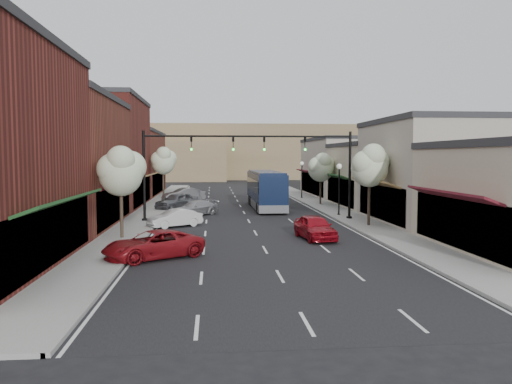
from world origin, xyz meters
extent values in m
plane|color=black|center=(0.00, 0.00, 0.00)|extent=(160.00, 160.00, 0.00)
cube|color=gray|center=(-8.40, 18.50, 0.07)|extent=(2.80, 73.00, 0.15)
cube|color=gray|center=(8.40, 18.50, 0.07)|extent=(2.80, 73.00, 0.15)
cube|color=gray|center=(-7.00, 18.50, 0.07)|extent=(0.25, 73.00, 0.17)
cube|color=gray|center=(7.00, 18.50, 0.07)|extent=(0.25, 73.00, 0.17)
cube|color=black|center=(-10.10, -8.00, 1.60)|extent=(0.60, 11.90, 2.60)
cube|color=#1C461E|center=(-9.30, -8.00, 3.10)|extent=(1.07, 9.80, 0.49)
cube|color=brown|center=(-14.30, 6.00, 4.50)|extent=(9.00, 14.00, 9.00)
cube|color=#2D2D30|center=(-14.30, 6.00, 9.20)|extent=(9.20, 14.10, 0.40)
cube|color=black|center=(-10.10, 6.00, 1.60)|extent=(0.60, 11.90, 2.60)
cube|color=#58141E|center=(-9.30, 6.00, 3.10)|extent=(1.07, 9.80, 0.49)
cube|color=maroon|center=(-14.30, 20.00, 5.25)|extent=(9.00, 14.00, 10.50)
cube|color=#2D2D30|center=(-14.30, 20.00, 10.70)|extent=(9.20, 14.10, 0.40)
cube|color=black|center=(-10.10, 20.00, 1.60)|extent=(0.60, 11.90, 2.60)
cube|color=olive|center=(-9.30, 20.00, 3.10)|extent=(1.07, 9.80, 0.49)
cube|color=brown|center=(-14.30, 36.00, 4.00)|extent=(9.00, 18.00, 8.00)
cube|color=#2D2D30|center=(-14.30, 36.00, 8.20)|extent=(9.20, 18.10, 0.40)
cube|color=black|center=(-10.10, 36.00, 1.60)|extent=(0.60, 15.30, 2.60)
cube|color=#1C461E|center=(-9.30, 36.00, 3.10)|extent=(1.07, 12.60, 0.49)
cube|color=black|center=(10.10, -6.00, 1.60)|extent=(0.60, 10.20, 2.60)
cube|color=#58141E|center=(9.30, -6.00, 3.10)|extent=(1.07, 8.40, 0.49)
cube|color=#AB9F92|center=(13.80, 6.00, 3.75)|extent=(8.00, 12.00, 7.50)
cube|color=#2D2D30|center=(13.80, 6.00, 7.70)|extent=(8.20, 12.10, 0.40)
cube|color=black|center=(10.10, 6.00, 1.60)|extent=(0.60, 10.20, 2.60)
cube|color=olive|center=(9.30, 6.00, 3.10)|extent=(1.07, 8.40, 0.49)
cube|color=#C2B29A|center=(13.80, 18.00, 3.00)|extent=(8.00, 12.00, 6.00)
cube|color=#2D2D30|center=(13.80, 18.00, 6.20)|extent=(8.20, 12.10, 0.40)
cube|color=black|center=(10.10, 18.00, 1.60)|extent=(0.60, 10.20, 2.60)
cube|color=#1C461E|center=(9.30, 18.00, 3.10)|extent=(1.07, 8.40, 0.49)
cube|color=#AB9F92|center=(13.80, 32.00, 3.50)|extent=(8.00, 16.00, 7.00)
cube|color=#2D2D30|center=(13.80, 32.00, 7.20)|extent=(8.20, 16.10, 0.40)
cube|color=black|center=(10.10, 32.00, 1.60)|extent=(0.60, 13.60, 2.60)
cube|color=#58141E|center=(9.30, 32.00, 3.10)|extent=(1.07, 11.20, 0.49)
cube|color=#7A6647|center=(0.00, 90.00, 6.00)|extent=(120.00, 30.00, 12.00)
cube|color=#7A6647|center=(-25.00, 78.00, 4.00)|extent=(50.00, 20.00, 8.00)
cylinder|color=black|center=(8.00, 8.00, 0.15)|extent=(0.44, 0.44, 0.30)
cylinder|color=black|center=(8.00, 8.00, 3.50)|extent=(0.20, 0.20, 7.00)
cylinder|color=black|center=(4.00, 8.00, 6.60)|extent=(8.00, 0.14, 0.14)
imported|color=black|center=(4.40, 8.00, 6.00)|extent=(0.18, 0.46, 1.10)
sphere|color=#19E533|center=(4.40, 7.88, 5.58)|extent=(0.18, 0.18, 0.18)
imported|color=black|center=(1.20, 8.00, 6.00)|extent=(0.18, 0.46, 1.10)
sphere|color=#19E533|center=(1.20, 7.88, 5.58)|extent=(0.18, 0.18, 0.18)
cylinder|color=black|center=(-8.00, 8.00, 0.15)|extent=(0.44, 0.44, 0.30)
cylinder|color=black|center=(-8.00, 8.00, 3.50)|extent=(0.20, 0.20, 7.00)
cylinder|color=black|center=(-4.00, 8.00, 6.60)|extent=(8.00, 0.14, 0.14)
imported|color=black|center=(-4.40, 8.00, 6.00)|extent=(0.18, 0.46, 1.10)
sphere|color=#19E533|center=(-4.40, 7.88, 5.58)|extent=(0.18, 0.18, 0.18)
imported|color=black|center=(-1.20, 8.00, 6.00)|extent=(0.18, 0.46, 1.10)
sphere|color=#19E533|center=(-1.20, 7.88, 5.58)|extent=(0.18, 0.18, 0.18)
cylinder|color=#47382B|center=(8.30, 4.00, 1.86)|extent=(0.20, 0.20, 3.71)
sphere|color=#B4CC9D|center=(8.30, 4.00, 4.18)|extent=(2.60, 2.60, 2.60)
sphere|color=#B4CC9D|center=(8.80, 4.30, 4.64)|extent=(2.00, 2.00, 2.00)
sphere|color=#B4CC9D|center=(7.90, 3.70, 4.52)|extent=(1.90, 1.90, 1.90)
sphere|color=#B4CC9D|center=(8.40, 3.50, 5.10)|extent=(1.70, 1.70, 1.70)
cylinder|color=#47382B|center=(8.30, 20.00, 1.66)|extent=(0.20, 0.20, 3.33)
sphere|color=#B4CC9D|center=(8.30, 20.00, 3.74)|extent=(2.60, 2.60, 2.60)
sphere|color=#B4CC9D|center=(8.80, 20.30, 4.16)|extent=(2.00, 2.00, 2.00)
sphere|color=#B4CC9D|center=(7.90, 19.70, 4.06)|extent=(1.90, 1.90, 1.90)
sphere|color=#B4CC9D|center=(8.40, 19.50, 4.58)|extent=(1.70, 1.70, 1.70)
cylinder|color=#47382B|center=(-8.30, 0.00, 1.76)|extent=(0.20, 0.20, 3.52)
sphere|color=#B4CC9D|center=(-8.30, 0.00, 3.96)|extent=(2.60, 2.60, 2.60)
sphere|color=#B4CC9D|center=(-7.80, 0.30, 4.40)|extent=(2.00, 2.00, 2.00)
sphere|color=#B4CC9D|center=(-8.70, -0.30, 4.29)|extent=(1.90, 1.90, 1.90)
sphere|color=#B4CC9D|center=(-8.20, -0.50, 4.84)|extent=(1.70, 1.70, 1.70)
cylinder|color=#47382B|center=(-8.30, 26.00, 1.92)|extent=(0.20, 0.20, 3.84)
sphere|color=#B4CC9D|center=(-8.30, 26.00, 4.32)|extent=(2.60, 2.60, 2.60)
sphere|color=#B4CC9D|center=(-7.80, 26.30, 4.80)|extent=(2.00, 2.00, 2.00)
sphere|color=#B4CC9D|center=(-8.70, 25.70, 4.68)|extent=(1.90, 1.90, 1.90)
sphere|color=#B4CC9D|center=(-8.20, 25.50, 5.28)|extent=(1.70, 1.70, 1.70)
cylinder|color=black|center=(7.80, 10.50, 0.10)|extent=(0.28, 0.28, 0.20)
cylinder|color=black|center=(7.80, 10.50, 2.00)|extent=(0.12, 0.12, 4.00)
sphere|color=white|center=(7.80, 10.50, 4.22)|extent=(0.44, 0.44, 0.44)
cylinder|color=black|center=(7.80, 28.00, 0.10)|extent=(0.28, 0.28, 0.20)
cylinder|color=black|center=(7.80, 28.00, 2.00)|extent=(0.12, 0.12, 4.00)
sphere|color=white|center=(7.80, 28.00, 4.22)|extent=(0.44, 0.44, 0.44)
cube|color=#0D1834|center=(2.31, 17.29, 1.95)|extent=(2.72, 11.85, 3.00)
cube|color=#595B60|center=(2.31, 17.29, 0.54)|extent=(2.74, 11.87, 0.69)
cube|color=black|center=(2.31, 17.29, 2.36)|extent=(2.77, 10.90, 1.08)
cube|color=#0D1834|center=(2.31, 17.29, 3.50)|extent=(2.51, 11.37, 0.25)
cube|color=black|center=(2.39, 11.43, 2.56)|extent=(2.05, 0.11, 1.18)
cylinder|color=black|center=(1.20, 13.14, 0.51)|extent=(0.33, 1.03, 1.02)
cylinder|color=black|center=(3.53, 13.17, 0.51)|extent=(0.33, 1.03, 1.02)
cylinder|color=black|center=(1.10, 21.01, 0.51)|extent=(0.33, 1.03, 1.02)
cylinder|color=black|center=(3.42, 21.04, 0.51)|extent=(0.33, 1.03, 1.02)
cylinder|color=black|center=(1.11, 19.63, 0.51)|extent=(0.33, 1.03, 1.02)
cylinder|color=black|center=(3.44, 19.67, 0.51)|extent=(0.33, 1.03, 1.02)
imported|color=maroon|center=(3.41, -0.79, 0.74)|extent=(2.25, 4.53, 1.49)
imported|color=maroon|center=(-5.75, -5.82, 0.69)|extent=(5.44, 4.60, 1.39)
imported|color=silver|center=(-5.50, 5.22, 0.64)|extent=(4.03, 3.21, 1.29)
imported|color=#9C9CA1|center=(-4.31, 12.21, 0.64)|extent=(4.47, 4.21, 1.27)
imported|color=#4F5156|center=(-6.20, 17.34, 0.80)|extent=(4.44, 4.84, 1.60)
imported|color=gray|center=(-6.01, 25.39, 0.77)|extent=(4.94, 3.55, 1.55)
camera|label=1|loc=(-2.81, -30.54, 5.05)|focal=35.00mm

